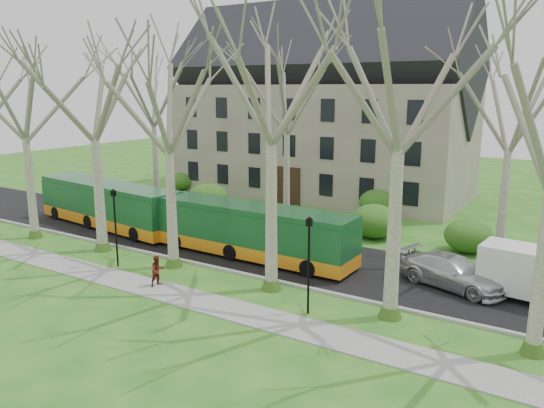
{
  "coord_description": "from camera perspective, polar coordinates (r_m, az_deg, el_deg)",
  "views": [
    {
      "loc": [
        16.17,
        -20.35,
        9.74
      ],
      "look_at": [
        1.65,
        3.0,
        3.7
      ],
      "focal_mm": 35.0,
      "sensor_mm": 36.0,
      "label": 1
    }
  ],
  "objects": [
    {
      "name": "ground",
      "position": [
        27.75,
        -6.23,
        -8.23
      ],
      "size": [
        120.0,
        120.0,
        0.0
      ],
      "primitive_type": "plane",
      "color": "#236C1E",
      "rests_on": "ground"
    },
    {
      "name": "sidewalk",
      "position": [
        25.97,
        -9.68,
        -9.75
      ],
      "size": [
        70.0,
        2.0,
        0.06
      ],
      "primitive_type": "cube",
      "color": "gray",
      "rests_on": "ground"
    },
    {
      "name": "road",
      "position": [
        32.0,
        -0.14,
        -5.27
      ],
      "size": [
        80.0,
        8.0,
        0.06
      ],
      "primitive_type": "cube",
      "color": "black",
      "rests_on": "ground"
    },
    {
      "name": "curb",
      "position": [
        28.85,
        -4.39,
        -7.23
      ],
      "size": [
        80.0,
        0.25,
        0.14
      ],
      "primitive_type": "cube",
      "color": "#A5A39E",
      "rests_on": "ground"
    },
    {
      "name": "building",
      "position": [
        49.61,
        5.41,
        10.41
      ],
      "size": [
        26.5,
        12.2,
        16.0
      ],
      "color": "gray",
      "rests_on": "ground"
    },
    {
      "name": "tree_row_verge",
      "position": [
        26.37,
        -6.19,
        6.36
      ],
      "size": [
        49.0,
        7.0,
        14.0
      ],
      "color": "gray",
      "rests_on": "ground"
    },
    {
      "name": "tree_row_far",
      "position": [
        36.1,
        2.71,
        6.44
      ],
      "size": [
        33.0,
        7.0,
        12.0
      ],
      "color": "gray",
      "rests_on": "ground"
    },
    {
      "name": "lamp_row",
      "position": [
        26.21,
        -7.71,
        -3.59
      ],
      "size": [
        36.22,
        0.22,
        4.3
      ],
      "color": "black",
      "rests_on": "ground"
    },
    {
      "name": "hedges",
      "position": [
        41.11,
        0.63,
        0.12
      ],
      "size": [
        30.6,
        8.6,
        2.0
      ],
      "color": "#235F1B",
      "rests_on": "ground"
    },
    {
      "name": "bus_lead",
      "position": [
        39.22,
        -17.2,
        -0.02
      ],
      "size": [
        13.22,
        4.21,
        3.25
      ],
      "primitive_type": null,
      "rotation": [
        0.0,
        0.0,
        -0.12
      ],
      "color": "#164F27",
      "rests_on": "road"
    },
    {
      "name": "bus_follow",
      "position": [
        30.78,
        -2.2,
        -2.87
      ],
      "size": [
        12.7,
        2.87,
        3.16
      ],
      "primitive_type": null,
      "rotation": [
        0.0,
        0.0,
        -0.02
      ],
      "color": "#164F27",
      "rests_on": "road"
    },
    {
      "name": "sedan",
      "position": [
        27.85,
        18.88,
        -6.92
      ],
      "size": [
        5.84,
        3.76,
        1.57
      ],
      "primitive_type": "imported",
      "rotation": [
        0.0,
        0.0,
        1.26
      ],
      "color": "silver",
      "rests_on": "road"
    },
    {
      "name": "pedestrian_b",
      "position": [
        27.19,
        -12.2,
        -7.02
      ],
      "size": [
        0.77,
        0.88,
        1.54
      ],
      "primitive_type": "imported",
      "rotation": [
        0.0,
        0.0,
        1.28
      ],
      "color": "maroon",
      "rests_on": "sidewalk"
    }
  ]
}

